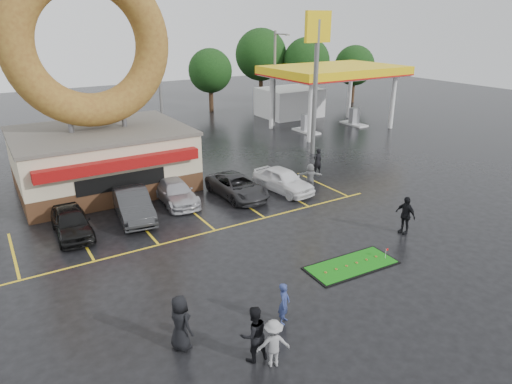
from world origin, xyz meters
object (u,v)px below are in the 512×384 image
car_white (283,180)px  person_blue (284,303)px  car_grey (237,186)px  streetlight_right (275,77)px  streetlight_mid (160,87)px  putting_green (352,265)px  gas_station (314,86)px  car_silver (175,192)px  car_dgrey (133,204)px  person_cameraman (405,215)px  car_black (71,222)px  shell_sign (317,57)px  donut_shop (98,117)px

car_white → person_blue: person_blue is taller
car_grey → streetlight_right: bearing=47.8°
streetlight_mid → putting_green: size_ratio=2.14×
gas_station → car_silver: 24.22m
car_dgrey → person_cameraman: bearing=-31.8°
streetlight_right → car_white: streetlight_right is taller
car_black → person_cameraman: person_cameraman is taller
car_silver → gas_station: bearing=35.9°
car_silver → person_blue: 12.59m
shell_sign → streetlight_right: size_ratio=1.18×
shell_sign → streetlight_mid: bearing=135.3°
streetlight_mid → gas_station: bearing=0.1°
car_silver → car_grey: 3.66m
car_silver → person_blue: size_ratio=2.84×
gas_station → putting_green: bearing=-124.8°
shell_sign → person_blue: size_ratio=6.79×
person_blue → putting_green: size_ratio=0.37×
donut_shop → car_dgrey: size_ratio=2.84×
streetlight_right → putting_green: size_ratio=2.14×
car_dgrey → person_blue: car_dgrey is taller
person_cameraman → donut_shop: bearing=-146.3°
donut_shop → car_black: donut_shop is taller
car_silver → car_white: 6.61m
car_black → person_cameraman: size_ratio=2.13×
car_dgrey → streetlight_mid: bearing=70.3°
shell_sign → car_white: 11.18m
car_black → gas_station: bearing=30.5°
car_white → putting_green: size_ratio=1.04×
gas_station → car_dgrey: gas_station is taller
gas_station → car_dgrey: size_ratio=2.87×
person_cameraman → putting_green: (-4.48, -1.10, -0.94)m
car_grey → streetlight_mid: bearing=85.1°
streetlight_mid → car_dgrey: 15.98m
car_grey → car_white: car_white is taller
donut_shop → streetlight_mid: 10.59m
gas_station → putting_green: (-16.55, -23.82, -3.67)m
streetlight_mid → streetlight_right: bearing=4.8°
car_grey → person_cameraman: person_cameraman is taller
car_white → person_blue: (-7.43, -10.74, 0.04)m
gas_station → car_silver: gas_station is taller
streetlight_right → car_grey: size_ratio=1.90×
car_dgrey → car_grey: 6.28m
car_grey → shell_sign: bearing=25.7°
shell_sign → streetlight_right: shell_sign is taller
streetlight_mid → car_grey: streetlight_mid is taller
shell_sign → putting_green: size_ratio=2.52×
gas_station → shell_sign: bearing=-128.1°
donut_shop → person_blue: (1.69, -17.51, -3.68)m
streetlight_right → car_dgrey: 24.42m
streetlight_mid → person_blue: 26.31m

